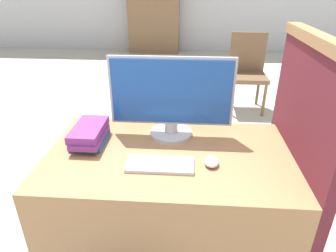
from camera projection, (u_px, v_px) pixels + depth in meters
desk at (169, 211)px, 1.66m from camera, size 1.21×0.73×0.76m
carrel_divider at (293, 168)px, 1.51m from camera, size 0.07×0.80×1.33m
monitor at (171, 98)px, 1.56m from camera, size 0.65×0.23×0.43m
keyboard at (160, 164)px, 1.38m from camera, size 0.31×0.13×0.02m
mouse at (212, 162)px, 1.38m from camera, size 0.07×0.09×0.04m
book_stack at (89, 135)px, 1.55m from camera, size 0.16×0.28×0.10m
far_chair at (247, 68)px, 3.71m from camera, size 0.44×0.44×0.94m
bookshelf_far at (154, 12)px, 6.39m from camera, size 1.10×0.32×1.70m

